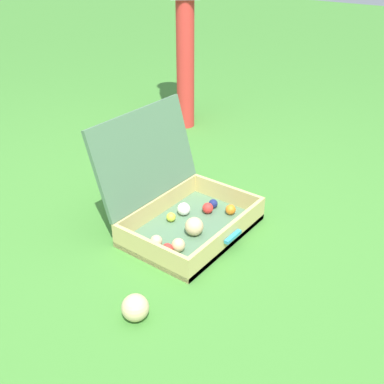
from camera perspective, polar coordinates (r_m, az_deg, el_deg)
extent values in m
plane|color=#3D7A2D|center=(2.14, -2.09, -5.12)|extent=(16.00, 16.00, 0.00)
cube|color=#4C7051|center=(2.14, 0.00, -4.66)|extent=(0.60, 0.42, 0.03)
cube|color=tan|center=(1.93, -5.23, -7.39)|extent=(0.02, 0.42, 0.12)
cube|color=tan|center=(2.32, 4.32, -0.48)|extent=(0.02, 0.42, 0.12)
cube|color=tan|center=(2.02, 4.54, -5.48)|extent=(0.56, 0.02, 0.12)
cube|color=tan|center=(2.22, -4.12, -1.93)|extent=(0.56, 0.02, 0.12)
cube|color=#4C7051|center=(2.14, -5.72, 4.57)|extent=(0.60, 0.13, 0.41)
cube|color=teal|center=(2.01, 5.06, -5.50)|extent=(0.11, 0.02, 0.02)
sphere|color=orange|center=(2.22, 4.78, -2.17)|extent=(0.05, 0.05, 0.05)
sphere|color=red|center=(2.22, 1.95, -2.00)|extent=(0.05, 0.05, 0.05)
sphere|color=#D1B784|center=(1.97, -1.69, -6.54)|extent=(0.06, 0.06, 0.06)
sphere|color=#D1B784|center=(2.06, 0.27, -4.26)|extent=(0.08, 0.08, 0.08)
sphere|color=white|center=(2.21, -1.02, -2.10)|extent=(0.06, 0.06, 0.06)
sphere|color=navy|center=(2.27, 2.63, -1.45)|extent=(0.04, 0.04, 0.04)
sphere|color=#D1B784|center=(2.00, -4.42, -6.04)|extent=(0.05, 0.05, 0.05)
sphere|color=#CCDB38|center=(2.17, -2.60, -3.10)|extent=(0.04, 0.04, 0.04)
sphere|color=red|center=(1.96, -3.06, -7.01)|extent=(0.05, 0.05, 0.05)
sphere|color=#D1B784|center=(1.70, -7.01, -13.96)|extent=(0.10, 0.10, 0.10)
cylinder|color=red|center=(3.38, -0.89, 15.99)|extent=(0.12, 0.12, 0.84)
cylinder|color=red|center=(3.21, -0.82, 15.23)|extent=(0.12, 0.12, 0.84)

